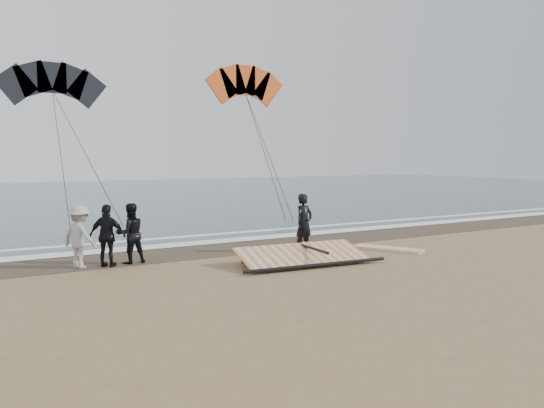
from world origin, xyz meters
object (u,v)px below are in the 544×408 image
(man_main, at_px, (304,223))
(board_cream, at_px, (280,252))
(sail_rig, at_px, (298,257))
(board_white, at_px, (388,249))

(man_main, bearing_deg, board_cream, 154.20)
(man_main, height_order, sail_rig, man_main)
(man_main, bearing_deg, board_white, -38.04)
(board_cream, relative_size, sail_rig, 0.51)
(board_white, xyz_separation_m, board_cream, (-3.46, 1.28, 0.00))
(board_white, distance_m, board_cream, 3.69)
(board_white, relative_size, sail_rig, 0.51)
(board_white, bearing_deg, sail_rig, 156.99)
(board_white, xyz_separation_m, sail_rig, (-3.83, -0.37, 0.15))
(man_main, relative_size, board_white, 0.84)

